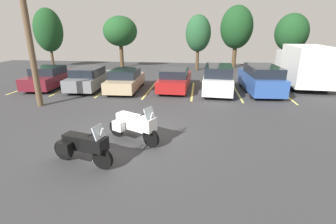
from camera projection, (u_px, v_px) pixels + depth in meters
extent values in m
cube|color=#38383A|center=(132.00, 137.00, 9.83)|extent=(44.00, 44.00, 0.10)
cylinder|color=black|center=(151.00, 138.00, 8.83)|extent=(0.64, 0.41, 0.66)
cylinder|color=black|center=(117.00, 128.00, 9.72)|extent=(0.64, 0.41, 0.66)
cube|color=white|center=(132.00, 122.00, 9.13)|extent=(1.31, 0.93, 0.53)
cylinder|color=#B2B2B7|center=(148.00, 126.00, 8.76)|extent=(0.49, 0.29, 1.13)
cylinder|color=black|center=(146.00, 113.00, 8.65)|extent=(0.31, 0.57, 0.04)
cube|color=white|center=(148.00, 124.00, 8.72)|extent=(0.61, 0.62, 0.48)
cube|color=#B2C1CC|center=(149.00, 113.00, 8.56)|extent=(0.34, 0.47, 0.39)
cube|color=white|center=(131.00, 121.00, 9.64)|extent=(0.50, 0.41, 0.36)
cube|color=white|center=(119.00, 126.00, 9.11)|extent=(0.50, 0.41, 0.36)
cylinder|color=black|center=(103.00, 158.00, 7.43)|extent=(0.69, 0.29, 0.68)
cylinder|color=black|center=(64.00, 150.00, 7.96)|extent=(0.69, 0.29, 0.68)
cube|color=black|center=(81.00, 142.00, 7.56)|extent=(1.18, 0.66, 0.45)
cylinder|color=#B2B2B7|center=(98.00, 145.00, 7.33)|extent=(0.52, 0.20, 1.15)
cylinder|color=black|center=(94.00, 133.00, 7.24)|extent=(0.20, 0.61, 0.04)
cube|color=black|center=(98.00, 144.00, 7.32)|extent=(0.55, 0.56, 0.40)
cube|color=#B2C1CC|center=(99.00, 132.00, 7.17)|extent=(0.27, 0.47, 0.39)
cube|color=black|center=(80.00, 139.00, 8.01)|extent=(0.49, 0.35, 0.36)
cube|color=black|center=(65.00, 148.00, 7.42)|extent=(0.49, 0.35, 0.36)
cube|color=#EAE066|center=(32.00, 86.00, 18.23)|extent=(0.12, 5.17, 0.01)
cube|color=#EAE066|center=(70.00, 87.00, 17.88)|extent=(0.12, 5.17, 0.01)
cube|color=#EAE066|center=(109.00, 88.00, 17.54)|extent=(0.12, 5.17, 0.01)
cube|color=#EAE066|center=(150.00, 90.00, 17.20)|extent=(0.12, 5.17, 0.01)
cube|color=#EAE066|center=(193.00, 91.00, 16.85)|extent=(0.12, 5.17, 0.01)
cube|color=#EAE066|center=(237.00, 92.00, 16.51)|extent=(0.12, 5.17, 0.01)
cube|color=#EAE066|center=(283.00, 93.00, 16.17)|extent=(0.12, 5.17, 0.01)
cube|color=maroon|center=(50.00, 79.00, 17.79)|extent=(2.15, 4.72, 0.77)
cube|color=black|center=(48.00, 70.00, 17.49)|extent=(1.86, 2.19, 0.50)
cylinder|color=black|center=(51.00, 78.00, 19.41)|extent=(0.25, 0.62, 0.61)
cylinder|color=black|center=(71.00, 79.00, 19.30)|extent=(0.25, 0.62, 0.61)
cylinder|color=black|center=(27.00, 87.00, 16.44)|extent=(0.25, 0.62, 0.61)
cylinder|color=black|center=(51.00, 88.00, 16.34)|extent=(0.25, 0.62, 0.61)
cube|color=slate|center=(90.00, 80.00, 17.29)|extent=(2.13, 4.63, 0.75)
cube|color=black|center=(88.00, 71.00, 16.92)|extent=(1.87, 2.43, 0.52)
cylinder|color=black|center=(87.00, 79.00, 18.89)|extent=(0.26, 0.70, 0.69)
cylinder|color=black|center=(108.00, 80.00, 18.78)|extent=(0.26, 0.70, 0.69)
cylinder|color=black|center=(69.00, 89.00, 15.97)|extent=(0.26, 0.70, 0.69)
cylinder|color=black|center=(94.00, 89.00, 15.86)|extent=(0.26, 0.70, 0.69)
cube|color=tan|center=(126.00, 82.00, 16.88)|extent=(2.00, 4.47, 0.71)
cube|color=black|center=(125.00, 73.00, 16.60)|extent=(1.77, 2.32, 0.51)
cylinder|color=black|center=(120.00, 81.00, 18.44)|extent=(0.24, 0.62, 0.61)
cylinder|color=black|center=(142.00, 81.00, 18.31)|extent=(0.24, 0.62, 0.61)
cylinder|color=black|center=(108.00, 91.00, 15.61)|extent=(0.24, 0.62, 0.61)
cylinder|color=black|center=(132.00, 91.00, 15.48)|extent=(0.24, 0.62, 0.61)
cube|color=maroon|center=(175.00, 81.00, 17.15)|extent=(2.03, 4.75, 0.71)
cube|color=black|center=(175.00, 73.00, 16.73)|extent=(1.79, 2.28, 0.50)
cylinder|color=black|center=(167.00, 80.00, 18.84)|extent=(0.24, 0.62, 0.61)
cylinder|color=black|center=(188.00, 81.00, 18.60)|extent=(0.24, 0.62, 0.61)
cylinder|color=black|center=(159.00, 90.00, 15.86)|extent=(0.24, 0.62, 0.61)
cylinder|color=black|center=(184.00, 91.00, 15.62)|extent=(0.24, 0.62, 0.61)
cube|color=white|center=(218.00, 82.00, 16.20)|extent=(2.07, 4.48, 0.95)
cube|color=black|center=(219.00, 71.00, 15.68)|extent=(1.82, 2.84, 0.62)
cylinder|color=black|center=(207.00, 82.00, 17.83)|extent=(0.27, 0.70, 0.69)
cylinder|color=black|center=(228.00, 83.00, 17.56)|extent=(0.27, 0.70, 0.69)
cylinder|color=black|center=(205.00, 92.00, 15.07)|extent=(0.27, 0.70, 0.69)
cylinder|color=black|center=(230.00, 93.00, 14.80)|extent=(0.27, 0.70, 0.69)
cube|color=#2D519E|center=(260.00, 82.00, 16.32)|extent=(2.18, 4.93, 1.00)
cube|color=black|center=(263.00, 70.00, 15.76)|extent=(1.94, 3.26, 0.57)
cylinder|color=black|center=(241.00, 82.00, 18.06)|extent=(0.25, 0.63, 0.62)
cylinder|color=black|center=(265.00, 82.00, 17.95)|extent=(0.25, 0.63, 0.62)
cylinder|color=black|center=(253.00, 93.00, 14.95)|extent=(0.25, 0.63, 0.62)
cylinder|color=black|center=(281.00, 94.00, 14.84)|extent=(0.25, 0.63, 0.62)
cube|color=silver|center=(293.00, 63.00, 20.12)|extent=(2.47, 1.90, 1.97)
cube|color=white|center=(307.00, 65.00, 17.11)|extent=(2.64, 4.66, 2.53)
cylinder|color=black|center=(279.00, 74.00, 20.52)|extent=(0.35, 0.92, 0.90)
cylinder|color=black|center=(305.00, 75.00, 20.18)|extent=(0.35, 0.92, 0.90)
cylinder|color=black|center=(293.00, 84.00, 16.72)|extent=(0.35, 0.92, 0.90)
cylinder|color=black|center=(325.00, 85.00, 16.37)|extent=(0.35, 0.92, 0.90)
cylinder|color=brown|center=(26.00, 20.00, 12.21)|extent=(0.31, 0.31, 8.83)
cylinder|color=#4C3823|center=(197.00, 61.00, 24.96)|extent=(0.31, 0.31, 1.81)
ellipsoid|color=#23512D|center=(198.00, 33.00, 24.12)|extent=(2.44, 2.44, 3.46)
cylinder|color=#4C3823|center=(53.00, 59.00, 27.19)|extent=(0.26, 0.26, 1.60)
ellipsoid|color=#19421E|center=(48.00, 30.00, 26.23)|extent=(2.93, 2.93, 4.43)
cylinder|color=#4C3823|center=(287.00, 61.00, 24.65)|extent=(0.28, 0.28, 1.86)
ellipsoid|color=#19421E|center=(292.00, 33.00, 23.79)|extent=(3.07, 3.07, 3.53)
cylinder|color=#4C3823|center=(234.00, 58.00, 26.59)|extent=(0.43, 0.43, 1.96)
ellipsoid|color=#19421E|center=(237.00, 27.00, 25.60)|extent=(3.29, 3.29, 4.29)
cylinder|color=#4C3823|center=(122.00, 57.00, 26.76)|extent=(0.40, 0.40, 2.20)
ellipsoid|color=#1E4C23|center=(120.00, 31.00, 25.92)|extent=(3.52, 3.52, 3.05)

